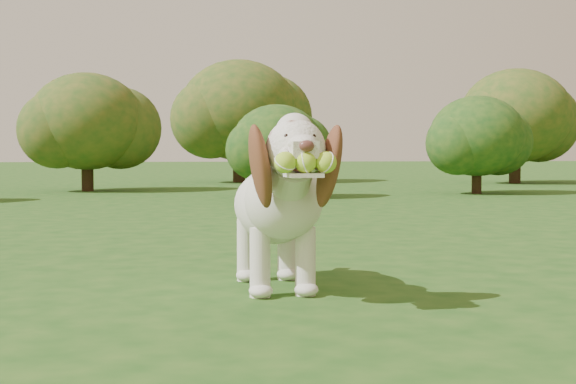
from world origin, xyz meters
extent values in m
plane|color=#1A4714|center=(0.00, 0.00, 0.00)|extent=(80.00, 80.00, 0.00)
ellipsoid|color=silver|center=(0.08, 0.23, 0.37)|extent=(0.37, 0.67, 0.35)
ellipsoid|color=silver|center=(0.10, -0.02, 0.41)|extent=(0.35, 0.35, 0.34)
ellipsoid|color=silver|center=(0.07, 0.45, 0.36)|extent=(0.32, 0.32, 0.31)
cylinder|color=silver|center=(0.10, -0.15, 0.50)|extent=(0.19, 0.27, 0.26)
sphere|color=silver|center=(0.11, -0.28, 0.63)|extent=(0.25, 0.25, 0.24)
sphere|color=silver|center=(0.11, -0.26, 0.70)|extent=(0.16, 0.16, 0.15)
cube|color=silver|center=(0.11, -0.41, 0.63)|extent=(0.11, 0.14, 0.06)
ellipsoid|color=#592D28|center=(0.12, -0.48, 0.64)|extent=(0.06, 0.04, 0.04)
cube|color=silver|center=(0.12, -0.42, 0.53)|extent=(0.14, 0.15, 0.02)
ellipsoid|color=brown|center=(-0.03, -0.27, 0.56)|extent=(0.14, 0.23, 0.36)
ellipsoid|color=brown|center=(0.25, -0.26, 0.56)|extent=(0.14, 0.22, 0.36)
cylinder|color=silver|center=(0.07, 0.59, 0.40)|extent=(0.07, 0.17, 0.13)
cylinder|color=silver|center=(0.00, -0.01, 0.15)|extent=(0.09, 0.09, 0.30)
cylinder|color=silver|center=(0.19, 0.00, 0.15)|extent=(0.09, 0.09, 0.30)
cylinder|color=silver|center=(-0.03, 0.43, 0.15)|extent=(0.09, 0.09, 0.30)
cylinder|color=silver|center=(0.17, 0.44, 0.15)|extent=(0.09, 0.09, 0.30)
sphere|color=#B0DB3D|center=(0.04, -0.47, 0.58)|extent=(0.08, 0.08, 0.08)
sphere|color=#B0DB3D|center=(0.12, -0.46, 0.58)|extent=(0.08, 0.08, 0.08)
sphere|color=#B0DB3D|center=(0.19, -0.46, 0.58)|extent=(0.08, 0.08, 0.08)
cylinder|color=#382314|center=(5.97, 10.97, 0.35)|extent=(0.22, 0.22, 0.69)
ellipsoid|color=#144115|center=(5.97, 10.97, 1.27)|extent=(2.08, 2.08, 1.77)
cylinder|color=#382314|center=(0.96, 7.10, 0.20)|extent=(0.12, 0.12, 0.39)
ellipsoid|color=#144115|center=(0.96, 7.10, 0.72)|extent=(1.18, 1.18, 1.01)
cylinder|color=#382314|center=(0.86, 12.19, 0.38)|extent=(0.24, 0.24, 0.76)
ellipsoid|color=#144115|center=(0.86, 12.19, 1.40)|extent=(2.29, 2.29, 1.95)
cylinder|color=#382314|center=(3.92, 7.61, 0.23)|extent=(0.14, 0.14, 0.45)
ellipsoid|color=#144115|center=(3.92, 7.61, 0.83)|extent=(1.35, 1.35, 1.15)
cylinder|color=#382314|center=(-1.69, 9.14, 0.29)|extent=(0.18, 0.18, 0.58)
ellipsoid|color=#144115|center=(-1.69, 9.14, 1.06)|extent=(1.74, 1.74, 1.48)
camera|label=1|loc=(-0.36, -3.38, 0.63)|focal=50.00mm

